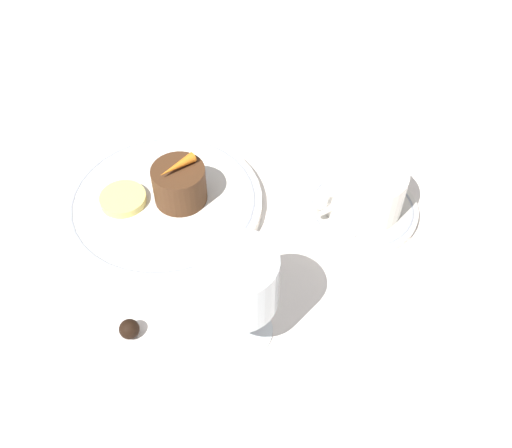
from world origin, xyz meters
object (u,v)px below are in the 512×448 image
at_px(dinner_plate, 164,203).
at_px(fork, 281,161).
at_px(coffee_cup, 365,188).
at_px(dessert_cake, 179,184).
at_px(wine_glass, 238,285).

bearing_deg(dinner_plate, fork, -179.37).
bearing_deg(dinner_plate, coffee_cup, 150.38).
bearing_deg(coffee_cup, dessert_cake, -30.46).
relative_size(fork, dessert_cake, 2.63).
xyz_separation_m(dinner_plate, dessert_cake, (-0.02, 0.01, 0.03)).
bearing_deg(coffee_cup, fork, -70.18).
height_order(dinner_plate, coffee_cup, coffee_cup).
bearing_deg(dessert_cake, dinner_plate, -20.87).
distance_m(dinner_plate, wine_glass, 0.21).
distance_m(fork, dessert_cake, 0.15).
xyz_separation_m(coffee_cup, wine_glass, (0.21, 0.08, 0.04)).
bearing_deg(fork, coffee_cup, 109.82).
distance_m(dinner_plate, dessert_cake, 0.04).
bearing_deg(wine_glass, coffee_cup, -159.09).
relative_size(coffee_cup, wine_glass, 0.99).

